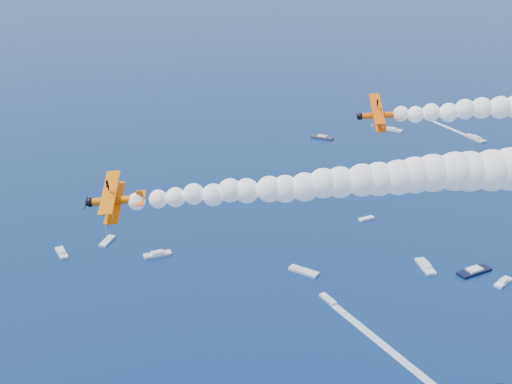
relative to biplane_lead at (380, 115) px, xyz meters
The scene contains 4 objects.
biplane_lead is the anchor object (origin of this frame).
biplane_trail 42.94m from the biplane_lead, 118.39° to the right, with size 8.38×9.40×5.66m, color #FF6E05, non-canonical shape.
smoke_trail_trail 18.25m from the biplane_lead, 81.01° to the right, with size 47.40×42.17×10.88m, color white, non-canonical shape.
boat_wakes 102.41m from the biplane_lead, 91.92° to the left, with size 149.50×174.43×0.04m.
Camera 1 is at (52.55, -51.51, 87.62)m, focal length 44.70 mm.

